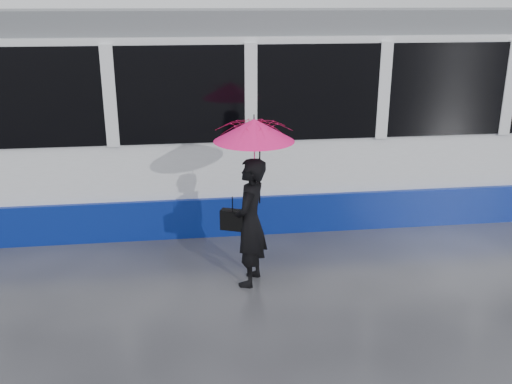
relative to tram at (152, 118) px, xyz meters
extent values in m
plane|color=#28282D|center=(0.51, -2.50, -1.64)|extent=(90.00, 90.00, 0.00)
cube|color=#3F3D38|center=(0.51, -0.72, -1.63)|extent=(34.00, 0.07, 0.02)
cube|color=#3F3D38|center=(0.51, 0.72, -1.63)|extent=(34.00, 0.07, 0.02)
cube|color=white|center=(0.00, 0.00, -0.11)|extent=(24.00, 2.40, 2.95)
cube|color=navy|center=(0.00, 0.00, -1.33)|extent=(24.00, 2.56, 0.62)
cube|color=black|center=(0.00, 0.00, 0.56)|extent=(23.00, 2.48, 1.40)
cube|color=slate|center=(0.00, 0.00, 1.54)|extent=(23.60, 2.20, 0.35)
imported|color=black|center=(1.30, -2.81, -0.80)|extent=(0.60, 0.72, 1.67)
imported|color=#E41350|center=(1.35, -2.81, 0.12)|extent=(1.20, 1.21, 0.84)
cone|color=#E41350|center=(1.35, -2.81, 0.39)|extent=(1.28, 1.28, 0.27)
cylinder|color=black|center=(1.35, -2.81, 0.54)|extent=(0.01, 0.01, 0.06)
cylinder|color=black|center=(1.42, -2.79, -0.19)|extent=(0.02, 0.02, 0.73)
cube|color=black|center=(1.08, -2.79, -0.76)|extent=(0.33, 0.23, 0.26)
cylinder|color=black|center=(1.08, -2.79, -0.54)|extent=(0.01, 0.01, 0.18)
camera|label=1|loc=(0.50, -9.44, 1.88)|focal=40.00mm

